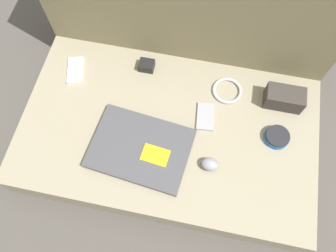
# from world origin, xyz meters

# --- Properties ---
(ground_plane) EXTENTS (8.00, 8.00, 0.00)m
(ground_plane) POSITION_xyz_m (0.00, 0.00, 0.00)
(ground_plane) COLOR #4C4742
(couch_seat) EXTENTS (1.05, 0.61, 0.13)m
(couch_seat) POSITION_xyz_m (0.00, 0.00, 0.07)
(couch_seat) COLOR gray
(couch_seat) RESTS_ON ground_plane
(couch_backrest) EXTENTS (1.05, 0.20, 0.56)m
(couch_backrest) POSITION_xyz_m (0.00, 0.41, 0.28)
(couch_backrest) COLOR #756B4C
(couch_backrest) RESTS_ON ground_plane
(laptop) EXTENTS (0.35, 0.27, 0.03)m
(laptop) POSITION_xyz_m (-0.08, -0.10, 0.14)
(laptop) COLOR #47474C
(laptop) RESTS_ON couch_seat
(computer_mouse) EXTENTS (0.06, 0.05, 0.04)m
(computer_mouse) POSITION_xyz_m (0.16, -0.11, 0.15)
(computer_mouse) COLOR gray
(computer_mouse) RESTS_ON couch_seat
(speaker_puck) EXTENTS (0.08, 0.08, 0.03)m
(speaker_puck) POSITION_xyz_m (0.37, 0.04, 0.14)
(speaker_puck) COLOR #1E569E
(speaker_puck) RESTS_ON couch_seat
(phone_silver) EXTENTS (0.07, 0.11, 0.01)m
(phone_silver) POSITION_xyz_m (0.12, 0.07, 0.14)
(phone_silver) COLOR #99999E
(phone_silver) RESTS_ON couch_seat
(phone_black) EXTENTS (0.08, 0.12, 0.01)m
(phone_black) POSITION_xyz_m (-0.39, 0.16, 0.14)
(phone_black) COLOR silver
(phone_black) RESTS_ON couch_seat
(camera_pouch) EXTENTS (0.13, 0.07, 0.07)m
(camera_pouch) POSITION_xyz_m (0.38, 0.18, 0.17)
(camera_pouch) COLOR #38332D
(camera_pouch) RESTS_ON couch_seat
(charger_brick) EXTENTS (0.06, 0.05, 0.04)m
(charger_brick) POSITION_xyz_m (-0.13, 0.23, 0.15)
(charger_brick) COLOR black
(charger_brick) RESTS_ON couch_seat
(cable_coil) EXTENTS (0.11, 0.11, 0.01)m
(cable_coil) POSITION_xyz_m (0.18, 0.19, 0.14)
(cable_coil) COLOR #B2B2B7
(cable_coil) RESTS_ON couch_seat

